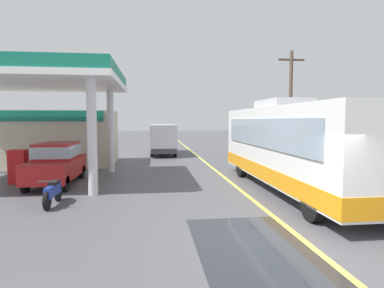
{
  "coord_description": "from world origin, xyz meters",
  "views": [
    {
      "loc": [
        -3.5,
        -6.23,
        2.82
      ],
      "look_at": [
        -1.5,
        10.0,
        1.6
      ],
      "focal_mm": 30.15,
      "sensor_mm": 36.0,
      "label": 1
    }
  ],
  "objects": [
    {
      "name": "utility_pole_roadside",
      "position": [
        5.89,
        14.92,
        3.92
      ],
      "size": [
        1.8,
        0.24,
        7.49
      ],
      "color": "brown",
      "rests_on": "ground"
    },
    {
      "name": "pedestrian_by_shop",
      "position": [
        -7.76,
        10.87,
        0.93
      ],
      "size": [
        0.55,
        0.22,
        1.66
      ],
      "color": "#33333F",
      "rests_on": "ground"
    },
    {
      "name": "car_at_pump",
      "position": [
        -7.68,
        8.43,
        1.01
      ],
      "size": [
        1.7,
        4.2,
        1.82
      ],
      "color": "maroon",
      "rests_on": "ground"
    },
    {
      "name": "lane_divider_stripe",
      "position": [
        0.0,
        15.0,
        0.0
      ],
      "size": [
        0.16,
        50.0,
        0.01
      ],
      "primitive_type": "cube",
      "color": "#D8CC4C",
      "rests_on": "ground"
    },
    {
      "name": "motorcycle_parked_forecourt",
      "position": [
        -6.79,
        4.78,
        0.44
      ],
      "size": [
        0.55,
        1.8,
        0.92
      ],
      "color": "black",
      "rests_on": "ground"
    },
    {
      "name": "minibus_opposing_lane",
      "position": [
        -2.67,
        20.29,
        1.47
      ],
      "size": [
        2.04,
        6.13,
        2.44
      ],
      "color": "#A5A5AD",
      "rests_on": "ground"
    },
    {
      "name": "coach_bus_main",
      "position": [
        2.0,
        5.96,
        1.72
      ],
      "size": [
        2.6,
        11.04,
        3.69
      ],
      "color": "white",
      "rests_on": "ground"
    },
    {
      "name": "gas_station_roadside",
      "position": [
        -9.44,
        13.02,
        2.63
      ],
      "size": [
        9.1,
        11.95,
        5.1
      ],
      "color": "#147259",
      "rests_on": "ground"
    },
    {
      "name": "pedestrian_near_pump",
      "position": [
        -7.35,
        10.36,
        0.93
      ],
      "size": [
        0.55,
        0.22,
        1.66
      ],
      "color": "#33333F",
      "rests_on": "ground"
    },
    {
      "name": "ground",
      "position": [
        0.0,
        20.0,
        0.0
      ],
      "size": [
        120.0,
        120.0,
        0.0
      ],
      "primitive_type": "plane",
      "color": "#4C4C51"
    },
    {
      "name": "wet_puddle_patch",
      "position": [
        -1.31,
        -0.06,
        0.0
      ],
      "size": [
        2.52,
        5.42,
        0.01
      ],
      "primitive_type": "cube",
      "color": "#26282D",
      "rests_on": "ground"
    }
  ]
}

